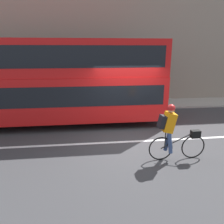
% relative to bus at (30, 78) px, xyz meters
% --- Properties ---
extents(ground_plane, '(80.00, 80.00, 0.00)m').
position_rel_bus_xyz_m(ground_plane, '(3.82, -2.37, -1.94)').
color(ground_plane, '#38383A').
extents(road_center_line, '(50.00, 0.14, 0.01)m').
position_rel_bus_xyz_m(road_center_line, '(3.82, -2.37, -1.94)').
color(road_center_line, silver).
rests_on(road_center_line, ground_plane).
extents(sidewalk_curb, '(60.00, 2.02, 0.10)m').
position_rel_bus_xyz_m(sidewalk_curb, '(3.82, 2.69, -1.89)').
color(sidewalk_curb, '#A8A399').
rests_on(sidewalk_curb, ground_plane).
extents(building_facade, '(60.00, 0.30, 7.86)m').
position_rel_bus_xyz_m(building_facade, '(3.82, 3.85, 1.99)').
color(building_facade, gray).
rests_on(building_facade, ground_plane).
extents(bus, '(10.90, 2.51, 3.46)m').
position_rel_bus_xyz_m(bus, '(0.00, 0.00, 0.00)').
color(bus, black).
rests_on(bus, ground_plane).
extents(cyclist_on_bike, '(1.67, 0.32, 1.65)m').
position_rel_bus_xyz_m(cyclist_on_bike, '(4.63, -3.75, -1.06)').
color(cyclist_on_bike, black).
rests_on(cyclist_on_bike, ground_plane).
extents(street_sign_post, '(0.36, 0.09, 2.65)m').
position_rel_bus_xyz_m(street_sign_post, '(2.45, 2.58, -0.36)').
color(street_sign_post, '#59595B').
rests_on(street_sign_post, sidewalk_curb).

